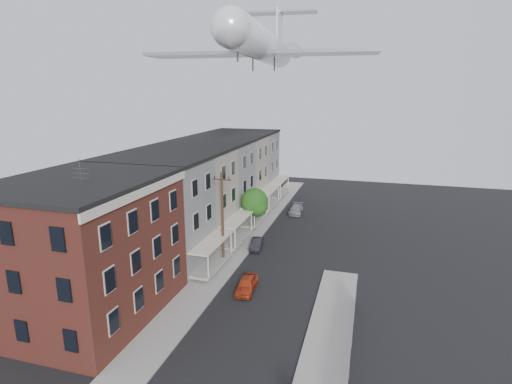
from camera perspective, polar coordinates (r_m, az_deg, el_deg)
sidewalk_left at (r=44.48m, az=-1.81°, el=-7.08°), size 3.00×62.00×0.12m
sidewalk_right at (r=26.83m, az=9.75°, el=-22.81°), size 3.00×26.00×0.12m
curb_left at (r=44.08m, az=0.00°, el=-7.26°), size 0.15×62.00×0.14m
curb_right at (r=26.97m, az=6.44°, el=-22.45°), size 0.15×26.00×0.14m
corner_building at (r=31.58m, az=-23.22°, el=-7.37°), size 10.31×12.30×12.15m
row_house_a at (r=38.91m, az=-14.42°, el=-2.76°), size 11.98×7.00×10.30m
row_house_b at (r=44.84m, az=-9.94°, el=-0.32°), size 11.98×7.00×10.30m
row_house_c at (r=51.04m, az=-6.53°, el=1.55°), size 11.98×7.00×10.30m
row_house_d at (r=57.42m, az=-3.86°, el=3.00°), size 11.98×7.00×10.30m
row_house_e at (r=63.94m, az=-1.72°, el=4.16°), size 11.98×7.00×10.30m
chainlink_fence at (r=25.41m, az=13.20°, el=-22.76°), size 0.06×18.06×1.90m
utility_pole at (r=37.64m, az=-4.81°, el=-3.65°), size 1.80×0.26×9.00m
street_tree at (r=46.91m, az=-0.11°, el=-1.58°), size 3.22×3.20×5.20m
car_near at (r=33.99m, az=-1.35°, el=-13.04°), size 1.66×3.63×1.21m
car_mid at (r=42.56m, az=0.07°, el=-7.39°), size 1.52×3.33×1.06m
car_far at (r=54.77m, az=5.75°, el=-2.49°), size 1.77×4.02×1.15m
airplane at (r=46.43m, az=1.00°, el=20.22°), size 24.67×28.17×8.15m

